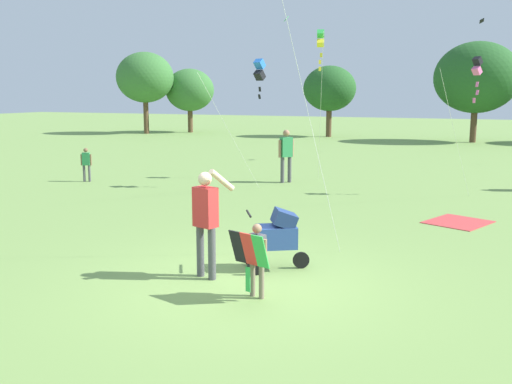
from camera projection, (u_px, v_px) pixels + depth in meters
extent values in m
plane|color=#75994C|center=(245.00, 283.00, 8.87)|extent=(120.00, 120.00, 0.00)
cylinder|color=brown|center=(146.00, 117.00, 40.82)|extent=(0.36, 0.36, 2.29)
ellipsoid|color=#387033|center=(145.00, 77.00, 40.34)|extent=(4.13, 3.72, 3.51)
cylinder|color=brown|center=(190.00, 121.00, 42.15)|extent=(0.36, 0.36, 1.64)
ellipsoid|color=#387033|center=(190.00, 90.00, 41.76)|extent=(3.59, 3.23, 3.05)
cylinder|color=brown|center=(329.00, 123.00, 37.91)|extent=(0.36, 0.36, 1.77)
ellipsoid|color=#235623|center=(330.00, 88.00, 37.52)|extent=(3.46, 3.11, 2.94)
cylinder|color=brown|center=(473.00, 127.00, 33.66)|extent=(0.36, 0.36, 1.83)
ellipsoid|color=#235623|center=(477.00, 77.00, 33.17)|extent=(4.82, 4.33, 4.09)
cylinder|color=#7F705B|center=(262.00, 281.00, 8.17)|extent=(0.08, 0.08, 0.53)
cylinder|color=#7F705B|center=(253.00, 278.00, 8.28)|extent=(0.08, 0.08, 0.53)
cube|color=#4C4C56|center=(257.00, 248.00, 8.14)|extent=(0.26, 0.20, 0.40)
cylinder|color=#A37556|center=(265.00, 252.00, 8.06)|extent=(0.06, 0.06, 0.35)
cylinder|color=#A37556|center=(249.00, 248.00, 8.24)|extent=(0.06, 0.06, 0.35)
sphere|color=#A37556|center=(257.00, 229.00, 8.10)|extent=(0.14, 0.14, 0.14)
cube|color=green|center=(260.00, 252.00, 7.88)|extent=(0.24, 0.22, 0.49)
cube|color=red|center=(249.00, 249.00, 8.00)|extent=(0.24, 0.22, 0.49)
cube|color=black|center=(238.00, 247.00, 8.13)|extent=(0.24, 0.22, 0.49)
cube|color=green|center=(248.00, 279.00, 8.06)|extent=(0.08, 0.03, 0.36)
cylinder|color=#4C4C51|center=(200.00, 251.00, 9.16)|extent=(0.12, 0.12, 0.83)
cylinder|color=#4C4C51|center=(212.00, 254.00, 8.99)|extent=(0.12, 0.12, 0.83)
cube|color=red|center=(205.00, 207.00, 8.95)|extent=(0.42, 0.33, 0.63)
cylinder|color=beige|center=(195.00, 208.00, 9.10)|extent=(0.09, 0.09, 0.56)
cylinder|color=beige|center=(222.00, 180.00, 8.83)|extent=(0.24, 0.51, 0.39)
sphere|color=beige|center=(205.00, 179.00, 8.87)|extent=(0.22, 0.22, 0.22)
cylinder|color=black|center=(301.00, 260.00, 9.60)|extent=(0.26, 0.18, 0.28)
cylinder|color=black|center=(252.00, 258.00, 9.75)|extent=(0.26, 0.18, 0.28)
cylinder|color=black|center=(256.00, 267.00, 9.25)|extent=(0.26, 0.18, 0.28)
cube|color=#2D4C93|center=(276.00, 237.00, 9.48)|extent=(0.77, 0.70, 0.36)
cube|color=navy|center=(284.00, 219.00, 9.44)|extent=(0.57, 0.57, 0.35)
cylinder|color=black|center=(249.00, 214.00, 9.35)|extent=(0.28, 0.44, 0.04)
cylinder|color=silver|center=(289.00, 29.00, 9.23)|extent=(1.34, 2.15, 7.83)
cube|color=green|center=(321.00, 34.00, 18.65)|extent=(0.30, 0.33, 0.27)
cube|color=yellow|center=(321.00, 43.00, 18.70)|extent=(0.30, 0.33, 0.27)
cube|color=yellow|center=(321.00, 55.00, 18.76)|extent=(0.09, 0.05, 0.14)
cube|color=yellow|center=(320.00, 62.00, 18.79)|extent=(0.09, 0.06, 0.14)
cube|color=yellow|center=(320.00, 69.00, 18.80)|extent=(0.09, 0.06, 0.14)
cylinder|color=silver|center=(320.00, 115.00, 17.26)|extent=(1.14, 3.54, 4.48)
cube|color=blue|center=(260.00, 64.00, 17.00)|extent=(0.33, 0.36, 0.32)
cube|color=black|center=(260.00, 75.00, 17.06)|extent=(0.33, 0.36, 0.32)
cube|color=black|center=(260.00, 89.00, 17.15)|extent=(0.09, 0.05, 0.14)
cube|color=black|center=(259.00, 97.00, 17.15)|extent=(0.09, 0.07, 0.14)
cylinder|color=silver|center=(232.00, 137.00, 15.93)|extent=(0.33, 3.27, 3.40)
cube|color=black|center=(477.00, 61.00, 15.72)|extent=(0.30, 0.31, 0.25)
cube|color=pink|center=(477.00, 71.00, 15.76)|extent=(0.30, 0.31, 0.25)
cube|color=pink|center=(477.00, 84.00, 15.84)|extent=(0.09, 0.07, 0.14)
cube|color=pink|center=(477.00, 92.00, 15.83)|extent=(0.09, 0.08, 0.14)
cube|color=pink|center=(474.00, 100.00, 15.94)|extent=(0.08, 0.06, 0.14)
cylinder|color=silver|center=(456.00, 137.00, 15.08)|extent=(0.75, 2.48, 3.49)
cube|color=green|center=(286.00, 19.00, 32.98)|extent=(0.27, 0.40, 0.33)
cube|color=black|center=(482.00, 21.00, 26.87)|extent=(0.20, 0.31, 0.25)
cylinder|color=#4C4C51|center=(282.00, 170.00, 18.65)|extent=(0.12, 0.12, 0.84)
cylinder|color=#4C4C51|center=(290.00, 169.00, 18.76)|extent=(0.12, 0.12, 0.84)
cube|color=#2D8C4C|center=(286.00, 147.00, 18.58)|extent=(0.42, 0.43, 0.63)
cylinder|color=#A37556|center=(280.00, 149.00, 18.49)|extent=(0.09, 0.09, 0.56)
cylinder|color=#A37556|center=(292.00, 148.00, 18.68)|extent=(0.09, 0.09, 0.56)
sphere|color=#A37556|center=(286.00, 133.00, 18.50)|extent=(0.22, 0.22, 0.22)
cylinder|color=#4C4C51|center=(89.00, 173.00, 18.92)|extent=(0.08, 0.08, 0.55)
cylinder|color=#4C4C51|center=(84.00, 173.00, 18.92)|extent=(0.08, 0.08, 0.55)
cube|color=#2D8C4C|center=(86.00, 159.00, 18.84)|extent=(0.28, 0.23, 0.41)
cylinder|color=brown|center=(91.00, 160.00, 18.84)|extent=(0.06, 0.06, 0.36)
cylinder|color=brown|center=(82.00, 160.00, 18.84)|extent=(0.06, 0.06, 0.36)
sphere|color=brown|center=(86.00, 150.00, 18.79)|extent=(0.14, 0.14, 0.14)
cube|color=#CC3D3D|center=(458.00, 222.00, 13.01)|extent=(1.60, 1.68, 0.02)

